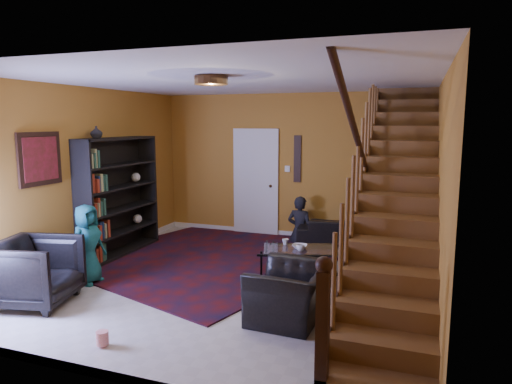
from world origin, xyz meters
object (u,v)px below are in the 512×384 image
(coffee_table, at_px, (301,261))
(bookshelf, at_px, (119,199))
(sofa, at_px, (350,233))
(armchair_right, at_px, (291,293))
(armchair_left, at_px, (36,272))

(coffee_table, bearing_deg, bookshelf, 178.39)
(bookshelf, distance_m, sofa, 4.09)
(bookshelf, bearing_deg, sofa, 24.93)
(bookshelf, xyz_separation_m, sofa, (3.66, 1.70, -0.69))
(armchair_right, distance_m, coffee_table, 1.51)
(bookshelf, height_order, armchair_left, bookshelf)
(sofa, relative_size, armchair_left, 2.01)
(armchair_right, bearing_deg, bookshelf, -112.30)
(armchair_left, bearing_deg, armchair_right, -91.71)
(armchair_right, bearing_deg, sofa, 178.64)
(coffee_table, bearing_deg, armchair_left, -143.26)
(armchair_left, height_order, coffee_table, armchair_left)
(bookshelf, relative_size, coffee_table, 1.63)
(sofa, relative_size, coffee_table, 1.50)
(sofa, xyz_separation_m, coffee_table, (-0.46, -1.79, -0.03))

